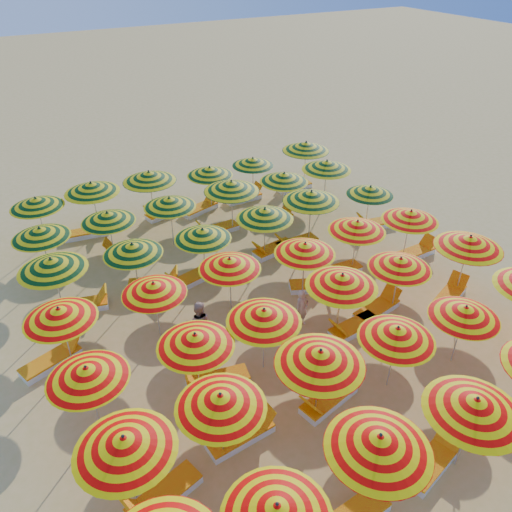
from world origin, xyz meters
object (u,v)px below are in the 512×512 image
at_px(umbrella_33, 231,186).
at_px(umbrella_34, 284,177).
at_px(umbrella_35, 327,165).
at_px(umbrella_37, 91,188).
at_px(umbrella_9, 397,334).
at_px(umbrella_15, 342,281).
at_px(umbrella_26, 203,234).
at_px(lounger_9, 216,380).
at_px(umbrella_7, 221,401).
at_px(umbrella_20, 230,263).
at_px(lounger_7, 328,400).
at_px(lounger_19, 190,279).
at_px(umbrella_39, 210,171).
at_px(lounger_11, 377,309).
at_px(umbrella_19, 154,288).
at_px(umbrella_40, 253,162).
at_px(lounger_23, 127,252).
at_px(umbrella_12, 87,373).
at_px(beachgoer_a, 302,309).
at_px(lounger_6, 242,434).
at_px(umbrella_3, 475,406).
at_px(umbrella_28, 311,197).
at_px(lounger_29, 244,197).
at_px(lounger_27, 164,213).
at_px(umbrella_1, 277,511).
at_px(umbrella_13, 195,340).
at_px(lounger_14, 316,285).
at_px(beachgoer_b, 199,324).
at_px(umbrella_16, 400,263).
at_px(lounger_24, 217,229).
at_px(lounger_10, 353,327).
at_px(umbrella_10, 465,312).
at_px(lounger_12, 449,296).
at_px(lounger_18, 155,283).
at_px(umbrella_36, 36,203).
at_px(lounger_20, 273,249).
at_px(lounger_21, 296,243).
at_px(umbrella_30, 40,233).
at_px(umbrella_6, 124,444).
at_px(umbrella_41, 306,146).
at_px(lounger_17, 83,305).
at_px(umbrella_2, 379,443).
at_px(umbrella_22, 357,226).
at_px(lounger_28, 200,208).
at_px(umbrella_29, 370,191).
at_px(umbrella_24, 52,264).
at_px(umbrella_27, 265,214).
at_px(umbrella_14, 264,315).
at_px(lounger_16, 415,253).
at_px(lounger_30, 294,187).
at_px(umbrella_32, 169,202).
at_px(lounger_22, 376,223).
at_px(lounger_15, 338,271).
at_px(lounger_26, 88,233).
at_px(umbrella_31, 108,217).

xyz_separation_m(umbrella_33, umbrella_34, (2.46, 0.07, -0.16)).
relative_size(umbrella_35, umbrella_37, 1.03).
xyz_separation_m(umbrella_9, umbrella_15, (0.03, 2.41, 0.12)).
relative_size(umbrella_26, lounger_9, 1.27).
distance_m(umbrella_7, umbrella_20, 5.46).
distance_m(lounger_7, lounger_19, 6.86).
height_order(umbrella_39, lounger_11, umbrella_39).
distance_m(umbrella_19, umbrella_20, 2.46).
relative_size(umbrella_40, lounger_23, 1.10).
relative_size(umbrella_12, beachgoer_a, 1.63).
bearing_deg(lounger_6, umbrella_3, -41.77).
relative_size(umbrella_28, lounger_19, 1.27).
bearing_deg(lounger_29, lounger_7, -108.81).
distance_m(umbrella_33, lounger_27, 3.86).
bearing_deg(umbrella_1, umbrella_13, 84.95).
relative_size(lounger_14, beachgoer_b, 1.18).
bearing_deg(umbrella_26, umbrella_28, 3.96).
height_order(umbrella_34, lounger_7, umbrella_34).
xyz_separation_m(umbrella_16, umbrella_28, (-0.08, 4.87, 0.19)).
relative_size(umbrella_26, lounger_24, 1.30).
distance_m(lounger_10, lounger_11, 1.31).
height_order(umbrella_3, umbrella_10, umbrella_3).
xyz_separation_m(lounger_12, lounger_18, (-8.53, 5.36, 0.00)).
distance_m(umbrella_13, umbrella_15, 4.66).
xyz_separation_m(umbrella_28, umbrella_36, (-9.26, 4.76, -0.17)).
relative_size(umbrella_10, lounger_20, 1.24).
bearing_deg(lounger_21, umbrella_30, -16.68).
bearing_deg(umbrella_6, umbrella_30, 91.33).
bearing_deg(umbrella_41, umbrella_1, -124.52).
height_order(lounger_10, lounger_17, same).
height_order(umbrella_2, umbrella_22, umbrella_2).
distance_m(umbrella_10, lounger_20, 7.85).
bearing_deg(lounger_28, umbrella_10, -94.91).
height_order(umbrella_29, umbrella_35, umbrella_35).
bearing_deg(lounger_12, umbrella_24, 133.25).
bearing_deg(lounger_19, umbrella_41, -163.03).
bearing_deg(umbrella_27, umbrella_14, -119.16).
relative_size(umbrella_30, umbrella_36, 1.17).
bearing_deg(umbrella_34, umbrella_16, -90.67).
bearing_deg(umbrella_6, lounger_16, 20.54).
xyz_separation_m(umbrella_28, lounger_11, (-0.42, -4.74, -1.89)).
bearing_deg(lounger_30, umbrella_12, 35.55).
height_order(lounger_23, lounger_29, same).
distance_m(lounger_7, lounger_30, 13.08).
bearing_deg(lounger_17, umbrella_35, 24.28).
bearing_deg(lounger_17, umbrella_39, 46.50).
bearing_deg(umbrella_32, umbrella_19, -114.64).
bearing_deg(lounger_22, lounger_17, 8.10).
bearing_deg(lounger_15, lounger_26, -41.77).
bearing_deg(umbrella_36, umbrella_31, -48.08).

